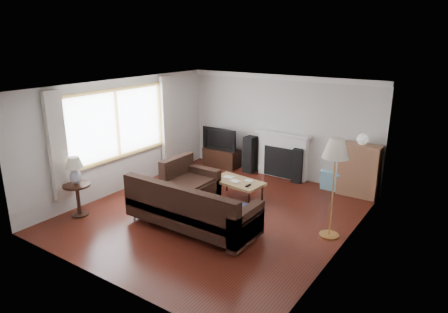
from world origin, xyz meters
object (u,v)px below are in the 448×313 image
Objects in this scene: sectional_sofa at (192,206)px; tv_stand at (222,158)px; bookshelf at (359,170)px; floor_lamp at (333,189)px; side_table at (78,200)px; coffee_table at (237,190)px.

tv_stand is at bearing 115.93° from sectional_sofa.
sectional_sofa reaches higher than tv_stand.
bookshelf is 2.20m from floor_lamp.
tv_stand is 4.13m from side_table.
bookshelf is 0.43× the size of sectional_sofa.
coffee_table is (1.56, -1.69, -0.02)m from tv_stand.
coffee_table is (-0.02, 1.57, -0.21)m from sectional_sofa.
bookshelf reaches higher than side_table.
side_table is (-4.20, -4.10, -0.25)m from bookshelf.
side_table is at bearing -135.67° from bookshelf.
floor_lamp is 2.72× the size of side_table.
tv_stand is 0.84× the size of bookshelf.
side_table is (-2.15, -2.39, 0.11)m from coffee_table.
bookshelf is 0.65× the size of floor_lamp.
sectional_sofa is 4.12× the size of side_table.
side_table is (-0.58, -4.08, 0.08)m from tv_stand.
bookshelf reaches higher than sectional_sofa.
tv_stand reaches higher than coffee_table.
sectional_sofa is (1.59, -3.26, 0.19)m from tv_stand.
side_table reaches higher than tv_stand.
bookshelf is at bearing 94.14° from floor_lamp.
side_table reaches higher than coffee_table.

